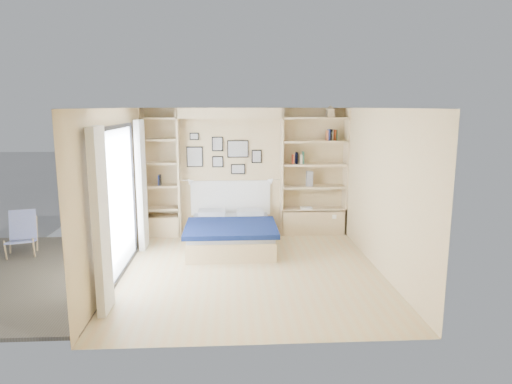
{
  "coord_description": "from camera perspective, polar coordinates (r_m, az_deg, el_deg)",
  "views": [
    {
      "loc": [
        -0.31,
        -6.76,
        2.52
      ],
      "look_at": [
        0.13,
        0.9,
        1.08
      ],
      "focal_mm": 32.0,
      "sensor_mm": 36.0,
      "label": 1
    }
  ],
  "objects": [
    {
      "name": "bed",
      "position": [
        8.34,
        -3.15,
        -5.1
      ],
      "size": [
        1.59,
        1.95,
        1.07
      ],
      "color": "#C8B581",
      "rests_on": "ground"
    },
    {
      "name": "shelf_decor",
      "position": [
        8.99,
        6.41,
        5.43
      ],
      "size": [
        3.47,
        0.23,
        2.03
      ],
      "color": "#AA341D",
      "rests_on": "ground"
    },
    {
      "name": "room_shell",
      "position": [
        8.41,
        -3.77,
        0.71
      ],
      "size": [
        4.5,
        4.5,
        4.5
      ],
      "color": "tan",
      "rests_on": "ground"
    },
    {
      "name": "reading_lamps",
      "position": [
        8.87,
        -3.19,
        1.4
      ],
      "size": [
        1.92,
        0.12,
        0.15
      ],
      "color": "silver",
      "rests_on": "ground"
    },
    {
      "name": "ground",
      "position": [
        7.22,
        -0.65,
        -9.81
      ],
      "size": [
        4.5,
        4.5,
        0.0
      ],
      "primitive_type": "plane",
      "color": "tan",
      "rests_on": "ground"
    },
    {
      "name": "deck",
      "position": [
        7.93,
        -27.99,
        -9.2
      ],
      "size": [
        3.2,
        4.0,
        0.05
      ],
      "primitive_type": "cube",
      "color": "#645A49",
      "rests_on": "ground"
    },
    {
      "name": "photo_gallery",
      "position": [
        9.03,
        -4.19,
        4.78
      ],
      "size": [
        1.48,
        0.02,
        0.82
      ],
      "color": "black",
      "rests_on": "ground"
    },
    {
      "name": "deck_chair",
      "position": [
        8.87,
        -27.22,
        -4.68
      ],
      "size": [
        0.65,
        0.85,
        0.76
      ],
      "rotation": [
        0.0,
        0.0,
        0.29
      ],
      "color": "tan",
      "rests_on": "ground"
    }
  ]
}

